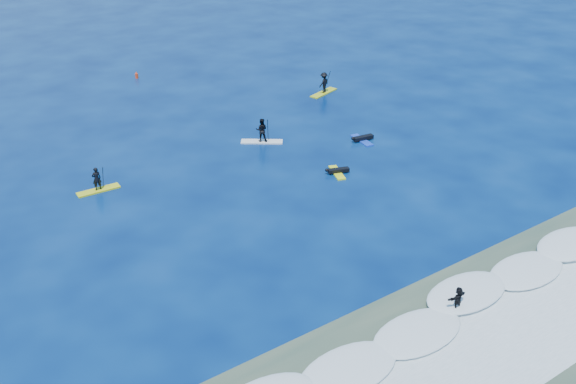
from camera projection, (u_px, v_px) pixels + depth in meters
ground at (328, 218)px, 37.80m from camera, size 160.00×160.00×0.00m
shallow_water at (527, 355)px, 27.66m from camera, size 90.00×13.00×0.01m
breaking_wave at (456, 307)px, 30.56m from camera, size 40.00×6.00×0.30m
whitewater at (508, 342)px, 28.39m from camera, size 34.00×5.00×0.02m
sup_paddler_left at (97, 183)px, 40.48m from camera, size 2.73×0.79×1.90m
sup_paddler_center at (262, 132)px, 47.05m from camera, size 2.93×2.42×2.15m
sup_paddler_right at (324, 84)px, 56.35m from camera, size 3.22×1.72×2.20m
prone_paddler_near at (337, 171)px, 42.88m from camera, size 1.63×2.16×0.44m
prone_paddler_far at (362, 139)px, 47.59m from camera, size 1.84×2.37×0.48m
wave_surfer at (458, 300)px, 29.82m from camera, size 1.77×0.49×1.28m
marker_buoy at (137, 75)px, 60.25m from camera, size 0.29×0.29×0.69m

